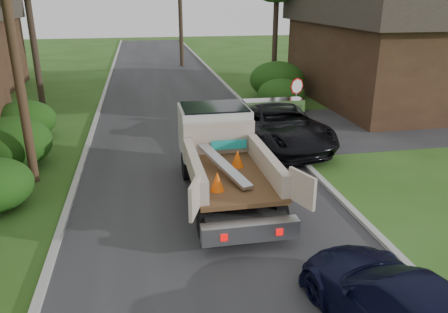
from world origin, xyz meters
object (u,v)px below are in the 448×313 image
house_right (396,47)px  navy_suv (406,312)px  utility_pole (10,23)px  flatbed_truck (220,149)px  stop_sign (296,93)px  black_pickup (276,124)px

house_right → navy_suv: house_right is taller
utility_pole → navy_suv: size_ratio=2.02×
utility_pole → navy_suv: utility_pole is taller
flatbed_truck → utility_pole: bearing=165.1°
house_right → navy_suv: 21.05m
stop_sign → utility_pole: (-10.68, -4.02, 3.40)m
navy_suv → house_right: bearing=-129.1°
stop_sign → utility_pole: 11.91m
black_pickup → flatbed_truck: bearing=-137.4°
house_right → navy_suv: (-10.40, -18.14, -2.44)m
stop_sign → black_pickup: size_ratio=0.38×
stop_sign → flatbed_truck: size_ratio=0.38×
house_right → flatbed_truck: house_right is taller
utility_pole → black_pickup: bearing=13.8°
black_pickup → navy_suv: size_ratio=1.31×
house_right → black_pickup: bearing=-143.9°
utility_pole → black_pickup: utility_pole is taller
utility_pole → black_pickup: size_ratio=1.54×
utility_pole → stop_sign: bearing=20.6°
stop_sign → house_right: size_ratio=0.19×
stop_sign → house_right: (7.80, 5.00, 1.38)m
flatbed_truck → navy_suv: bearing=-75.5°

